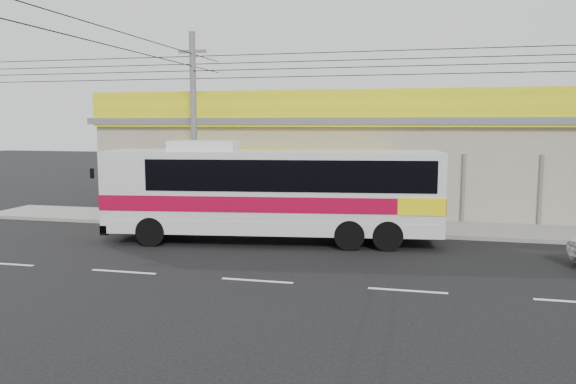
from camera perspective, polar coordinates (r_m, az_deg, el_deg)
name	(u,v)px	position (r m, az deg, el deg)	size (l,w,h in m)	color
ground	(280,259)	(17.77, -0.86, -6.85)	(120.00, 120.00, 0.00)	black
sidewalk	(315,224)	(23.49, 2.72, -3.26)	(30.00, 3.20, 0.15)	gray
lane_markings	(257,281)	(15.44, -3.16, -9.00)	(50.00, 0.12, 0.01)	silver
storefront_building	(335,162)	(28.65, 4.77, 3.06)	(22.60, 9.20, 5.70)	#A99B88
coach_bus	(277,188)	(20.03, -1.10, 0.39)	(12.05, 4.13, 3.64)	silver
motorbike_red	(177,210)	(24.14, -11.24, -1.80)	(0.62, 1.78, 0.94)	maroon
motorbike_dark	(175,208)	(24.28, -11.41, -1.63)	(0.49, 1.74, 1.04)	black
utility_pole	(193,66)	(24.11, -9.67, 12.48)	(34.00, 14.00, 8.00)	#60605E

